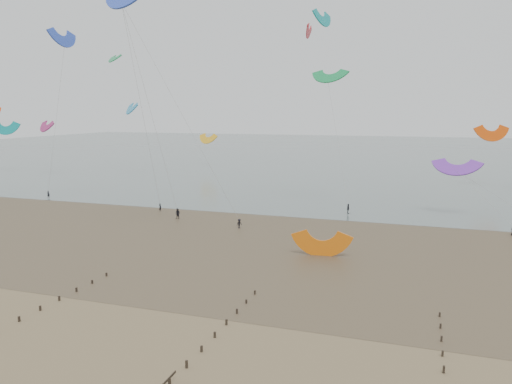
% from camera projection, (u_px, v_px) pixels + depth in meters
% --- Properties ---
extents(ground, '(500.00, 500.00, 0.00)m').
position_uv_depth(ground, '(164.00, 338.00, 41.63)').
color(ground, brown).
rests_on(ground, ground).
extents(sea_and_shore, '(500.00, 665.00, 0.03)m').
position_uv_depth(sea_and_shore, '(252.00, 237.00, 75.11)').
color(sea_and_shore, '#475654').
rests_on(sea_and_shore, ground).
extents(kitesurfer_lead, '(0.64, 0.53, 1.49)m').
position_uv_depth(kitesurfer_lead, '(160.00, 207.00, 94.18)').
color(kitesurfer_lead, black).
rests_on(kitesurfer_lead, ground).
extents(kitesurfers, '(114.95, 22.03, 1.88)m').
position_uv_depth(kitesurfers, '(382.00, 218.00, 84.05)').
color(kitesurfers, black).
rests_on(kitesurfers, ground).
extents(grounded_kite, '(7.08, 5.75, 3.66)m').
position_uv_depth(grounded_kite, '(321.00, 256.00, 65.35)').
color(grounded_kite, orange).
rests_on(grounded_kite, ground).
extents(kites_airborne, '(234.31, 105.12, 40.63)m').
position_uv_depth(kites_airborne, '(282.00, 102.00, 122.07)').
color(kites_airborne, '#17924A').
rests_on(kites_airborne, ground).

